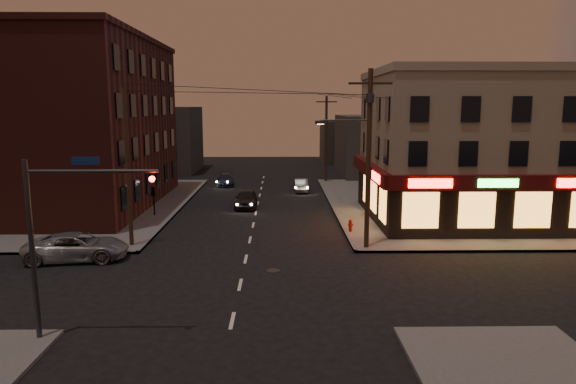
{
  "coord_description": "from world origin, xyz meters",
  "views": [
    {
      "loc": [
        1.83,
        -22.62,
        8.15
      ],
      "look_at": [
        2.32,
        6.74,
        3.2
      ],
      "focal_mm": 32.0,
      "sensor_mm": 36.0,
      "label": 1
    }
  ],
  "objects_px": {
    "sedan_near": "(246,198)",
    "fire_hydrant": "(351,225)",
    "suv_cross": "(77,247)",
    "sedan_mid": "(301,185)",
    "sedan_far": "(226,180)"
  },
  "relations": [
    {
      "from": "suv_cross",
      "to": "fire_hydrant",
      "type": "distance_m",
      "value": 16.34
    },
    {
      "from": "suv_cross",
      "to": "sedan_far",
      "type": "distance_m",
      "value": 26.51
    },
    {
      "from": "suv_cross",
      "to": "sedan_near",
      "type": "height_order",
      "value": "sedan_near"
    },
    {
      "from": "sedan_near",
      "to": "fire_hydrant",
      "type": "bearing_deg",
      "value": -50.58
    },
    {
      "from": "sedan_near",
      "to": "sedan_far",
      "type": "distance_m",
      "value": 12.07
    },
    {
      "from": "suv_cross",
      "to": "sedan_near",
      "type": "bearing_deg",
      "value": -36.31
    },
    {
      "from": "sedan_mid",
      "to": "sedan_far",
      "type": "bearing_deg",
      "value": 151.45
    },
    {
      "from": "sedan_far",
      "to": "fire_hydrant",
      "type": "height_order",
      "value": "sedan_far"
    },
    {
      "from": "sedan_mid",
      "to": "sedan_far",
      "type": "relative_size",
      "value": 0.87
    },
    {
      "from": "sedan_near",
      "to": "sedan_mid",
      "type": "relative_size",
      "value": 1.2
    },
    {
      "from": "sedan_near",
      "to": "fire_hydrant",
      "type": "distance_m",
      "value": 11.39
    },
    {
      "from": "sedan_mid",
      "to": "sedan_far",
      "type": "xyz_separation_m",
      "value": [
        -7.64,
        3.96,
        0.01
      ]
    },
    {
      "from": "sedan_far",
      "to": "fire_hydrant",
      "type": "xyz_separation_m",
      "value": [
        10.14,
        -20.49,
        -0.01
      ]
    },
    {
      "from": "suv_cross",
      "to": "sedan_near",
      "type": "relative_size",
      "value": 1.22
    },
    {
      "from": "suv_cross",
      "to": "sedan_near",
      "type": "xyz_separation_m",
      "value": [
        8.09,
        14.26,
        0.0
      ]
    }
  ]
}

